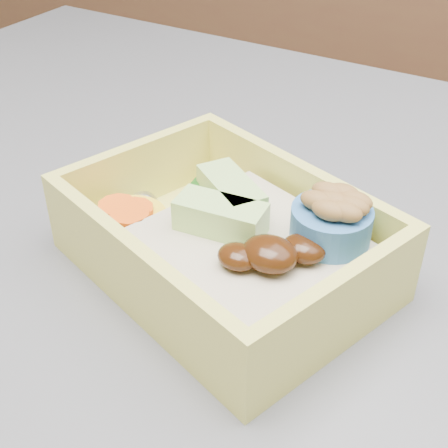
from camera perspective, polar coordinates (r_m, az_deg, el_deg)
The scene contains 1 object.
bento_box at distance 0.38m, azimuth 0.87°, elevation -1.79°, with size 0.22×0.19×0.07m.
Camera 1 is at (0.02, -0.32, 1.17)m, focal length 50.00 mm.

